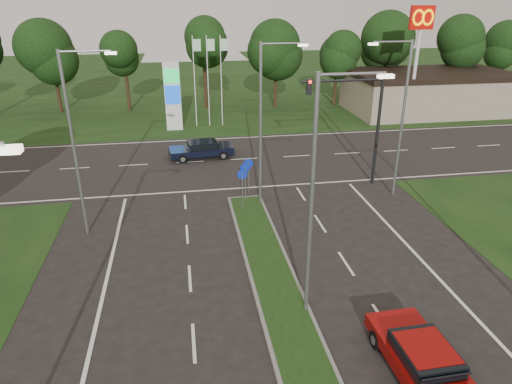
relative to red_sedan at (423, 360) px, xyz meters
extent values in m
cube|color=black|center=(-3.53, 52.73, -0.68)|extent=(160.00, 50.00, 0.02)
cube|color=black|center=(-3.53, 21.73, -0.68)|extent=(160.00, 12.00, 0.02)
cube|color=slate|center=(-3.53, 1.73, -0.62)|extent=(2.00, 26.00, 0.12)
cube|color=gray|center=(18.47, 33.73, 1.32)|extent=(16.00, 9.00, 4.00)
cylinder|color=gray|center=(-2.73, 3.73, 3.82)|extent=(0.16, 0.16, 9.00)
cylinder|color=gray|center=(-1.63, 3.73, 8.22)|extent=(2.20, 0.10, 0.10)
cube|color=#FFF2CC|center=(-0.53, 3.73, 8.12)|extent=(0.50, 0.22, 0.12)
cylinder|color=gray|center=(-2.73, 13.73, 3.82)|extent=(0.16, 0.16, 9.00)
cylinder|color=gray|center=(-1.63, 13.73, 8.22)|extent=(2.20, 0.10, 0.10)
cube|color=#FFF2CC|center=(-0.53, 13.73, 8.12)|extent=(0.50, 0.22, 0.12)
cube|color=#FFF2CC|center=(-9.83, -2.27, 8.12)|extent=(0.50, 0.22, 0.12)
cylinder|color=gray|center=(-12.03, 11.73, 3.82)|extent=(0.16, 0.16, 9.00)
cylinder|color=gray|center=(-10.93, 11.73, 8.22)|extent=(2.20, 0.10, 0.10)
cube|color=#FFF2CC|center=(-9.83, 11.73, 8.12)|extent=(0.50, 0.22, 0.12)
cylinder|color=gray|center=(5.47, 13.73, 3.82)|extent=(0.16, 0.16, 9.00)
cylinder|color=gray|center=(4.37, 13.73, 8.22)|extent=(2.20, 0.10, 0.10)
cube|color=#FFF2CC|center=(3.27, 13.73, 8.12)|extent=(0.50, 0.22, 0.12)
cylinder|color=black|center=(4.97, 15.73, 2.82)|extent=(0.20, 0.20, 7.00)
cylinder|color=black|center=(2.47, 15.73, 5.92)|extent=(5.00, 0.14, 0.14)
cube|color=black|center=(0.47, 15.73, 5.62)|extent=(0.28, 0.28, 0.90)
sphere|color=#FF190C|center=(0.47, 15.55, 5.92)|extent=(0.20, 0.20, 0.20)
cylinder|color=gray|center=(-3.83, 13.23, 0.42)|extent=(0.06, 0.06, 2.20)
cylinder|color=#0C26A5|center=(-3.83, 13.23, 1.42)|extent=(0.56, 0.04, 0.56)
cylinder|color=gray|center=(-3.53, 14.23, 0.42)|extent=(0.06, 0.06, 2.20)
cylinder|color=#0C26A5|center=(-3.53, 14.23, 1.42)|extent=(0.56, 0.04, 0.56)
cylinder|color=gray|center=(-3.23, 14.93, 0.42)|extent=(0.06, 0.06, 2.20)
cylinder|color=#0C26A5|center=(-3.23, 14.93, 1.42)|extent=(0.56, 0.04, 0.56)
cube|color=silver|center=(-7.53, 30.73, 2.32)|extent=(1.40, 0.30, 6.00)
cube|color=#0CA53F|center=(-7.53, 30.55, 4.12)|extent=(1.30, 0.08, 1.20)
cube|color=#0C3FBF|center=(-7.53, 30.55, 2.52)|extent=(1.30, 0.08, 1.60)
cylinder|color=silver|center=(-5.53, 31.73, 3.32)|extent=(0.08, 0.08, 8.00)
cube|color=#B2D8B2|center=(-5.18, 31.73, 6.52)|extent=(0.70, 0.02, 1.00)
cylinder|color=silver|center=(-4.33, 31.73, 3.32)|extent=(0.08, 0.08, 8.00)
cube|color=#B2D8B2|center=(-3.98, 31.73, 6.52)|extent=(0.70, 0.02, 1.00)
cylinder|color=silver|center=(-3.13, 31.73, 3.32)|extent=(0.08, 0.08, 8.00)
cube|color=#B2D8B2|center=(-2.78, 31.73, 6.52)|extent=(0.70, 0.02, 1.00)
cylinder|color=silver|center=(14.47, 29.73, 4.32)|extent=(0.30, 0.30, 10.00)
cube|color=#BF0C07|center=(14.47, 29.73, 8.72)|extent=(2.20, 0.35, 2.00)
torus|color=#FFC600|center=(14.02, 29.51, 8.72)|extent=(1.06, 0.16, 1.06)
torus|color=#FFC600|center=(14.92, 29.51, 8.72)|extent=(1.06, 0.16, 1.06)
cylinder|color=black|center=(-3.53, 37.73, 1.52)|extent=(0.36, 0.36, 4.40)
sphere|color=black|center=(-3.53, 37.73, 5.82)|extent=(6.00, 6.00, 6.00)
sphere|color=black|center=(-3.23, 37.53, 6.82)|extent=(4.80, 4.80, 4.80)
cube|color=maroon|center=(0.00, 0.02, -0.10)|extent=(1.96, 4.62, 0.47)
cube|color=black|center=(0.00, -0.07, 0.34)|extent=(1.63, 2.05, 0.44)
cube|color=maroon|center=(0.00, -0.07, 0.56)|extent=(1.53, 1.68, 0.04)
cylinder|color=black|center=(-0.89, 1.48, -0.35)|extent=(0.22, 0.65, 0.65)
cylinder|color=black|center=(0.83, 1.51, -0.35)|extent=(0.22, 0.65, 0.65)
cube|color=black|center=(-5.63, 22.55, -0.10)|extent=(4.80, 2.34, 0.47)
cube|color=black|center=(-5.53, 22.56, 0.35)|extent=(2.19, 1.80, 0.44)
cube|color=black|center=(-5.53, 22.56, 0.58)|extent=(1.81, 1.67, 0.04)
cylinder|color=black|center=(-7.02, 21.54, -0.35)|extent=(0.67, 0.27, 0.65)
cylinder|color=black|center=(-7.19, 23.27, -0.35)|extent=(0.67, 0.27, 0.65)
cylinder|color=black|center=(-4.07, 21.83, -0.35)|extent=(0.67, 0.27, 0.65)
cylinder|color=black|center=(-4.23, 23.56, -0.35)|extent=(0.67, 0.27, 0.65)
camera|label=1|loc=(-6.96, -9.96, 10.43)|focal=32.00mm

